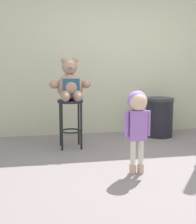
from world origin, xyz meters
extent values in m
plane|color=gray|center=(0.00, 0.00, 0.00)|extent=(24.00, 24.00, 0.00)
cube|color=beige|center=(0.00, 2.17, 1.56)|extent=(6.20, 0.30, 3.13)
cylinder|color=#1D1F2D|center=(-0.90, 1.15, 0.72)|extent=(0.39, 0.39, 0.04)
cylinder|color=black|center=(-1.04, 1.00, 0.35)|extent=(0.03, 0.03, 0.70)
cylinder|color=black|center=(-0.75, 1.00, 0.35)|extent=(0.03, 0.03, 0.70)
cylinder|color=black|center=(-1.04, 1.29, 0.35)|extent=(0.03, 0.03, 0.70)
cylinder|color=black|center=(-0.75, 1.29, 0.35)|extent=(0.03, 0.03, 0.70)
torus|color=black|center=(-0.90, 1.15, 0.26)|extent=(0.31, 0.31, 0.02)
sphere|color=tan|center=(-0.90, 1.15, 0.94)|extent=(0.40, 0.40, 0.40)
cube|color=navy|center=(-0.90, 0.98, 0.95)|extent=(0.25, 0.03, 0.24)
sphere|color=tan|center=(-0.90, 1.15, 1.24)|extent=(0.23, 0.23, 0.23)
ellipsoid|color=#977263|center=(-0.90, 1.05, 1.22)|extent=(0.10, 0.07, 0.07)
sphere|color=black|center=(-0.90, 1.02, 1.22)|extent=(0.03, 0.03, 0.03)
sphere|color=tan|center=(-0.98, 1.15, 1.33)|extent=(0.09, 0.09, 0.09)
sphere|color=tan|center=(-0.81, 1.15, 1.33)|extent=(0.09, 0.09, 0.09)
ellipsoid|color=tan|center=(-1.14, 1.12, 0.98)|extent=(0.14, 0.22, 0.12)
ellipsoid|color=tan|center=(-0.66, 1.12, 0.98)|extent=(0.14, 0.22, 0.12)
ellipsoid|color=tan|center=(-0.99, 0.96, 0.82)|extent=(0.13, 0.34, 0.16)
ellipsoid|color=tan|center=(-0.81, 0.96, 0.82)|extent=(0.13, 0.34, 0.16)
cylinder|color=#D2A791|center=(-0.30, -0.13, 0.06)|extent=(0.08, 0.08, 0.11)
cylinder|color=beige|center=(-0.30, -0.13, 0.26)|extent=(0.06, 0.06, 0.29)
cylinder|color=#D2A791|center=(-0.20, -0.13, 0.06)|extent=(0.08, 0.08, 0.11)
cylinder|color=beige|center=(-0.20, -0.13, 0.26)|extent=(0.06, 0.06, 0.29)
cube|color=#9762B7|center=(-0.25, -0.13, 0.58)|extent=(0.20, 0.12, 0.35)
cylinder|color=#9762B7|center=(-0.38, -0.13, 0.60)|extent=(0.05, 0.05, 0.30)
cylinder|color=#9762B7|center=(-0.12, -0.13, 0.60)|extent=(0.05, 0.05, 0.30)
sphere|color=#D8B293|center=(-0.25, -0.13, 0.86)|extent=(0.21, 0.21, 0.21)
sphere|color=#8F6BC1|center=(-0.25, -0.10, 0.87)|extent=(0.23, 0.23, 0.23)
cylinder|color=black|center=(0.72, 1.57, 0.32)|extent=(0.47, 0.47, 0.64)
cylinder|color=#2D2D33|center=(0.72, 1.57, 0.66)|extent=(0.49, 0.49, 0.05)
camera|label=1|loc=(-1.39, -3.51, 1.31)|focal=49.90mm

